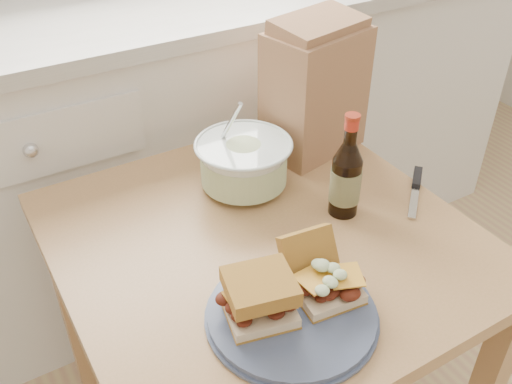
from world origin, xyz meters
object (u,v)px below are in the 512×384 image
coleslaw_bowl (244,165)px  beer_bottle (346,177)px  plate (292,314)px  dining_table (264,270)px  paper_bag (315,92)px

coleslaw_bowl → beer_bottle: bearing=-55.1°
plate → beer_bottle: (0.26, 0.20, 0.08)m
dining_table → beer_bottle: bearing=-5.6°
plate → beer_bottle: size_ratio=1.24×
dining_table → beer_bottle: size_ratio=3.46×
coleslaw_bowl → plate: bearing=-108.1°
dining_table → beer_bottle: beer_bottle is taller
paper_bag → plate: bearing=-140.7°
dining_table → plate: plate is taller
beer_bottle → paper_bag: paper_bag is taller
beer_bottle → plate: bearing=-139.3°
plate → coleslaw_bowl: size_ratio=1.33×
beer_bottle → paper_bag: (0.10, 0.26, 0.06)m
coleslaw_bowl → paper_bag: bearing=15.0°
plate → beer_bottle: bearing=36.9°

